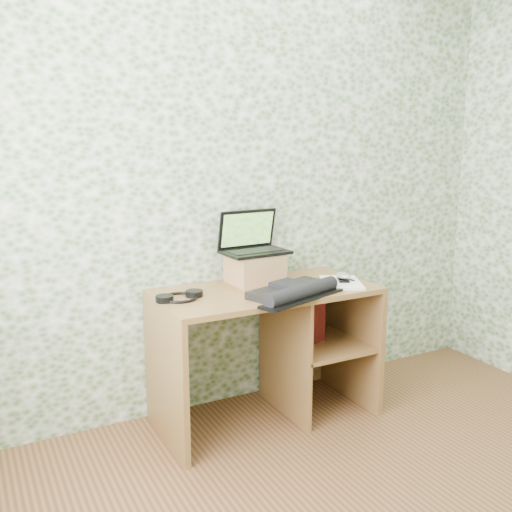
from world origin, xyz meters
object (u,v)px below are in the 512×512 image
riser (255,268)px  notepad (341,283)px  desk (275,332)px  keyboard (295,291)px  laptop (252,243)px

riser → notepad: 0.49m
desk → keyboard: size_ratio=2.14×
desk → riser: size_ratio=4.26×
desk → riser: bearing=120.6°
notepad → keyboard: bearing=-140.1°
keyboard → desk: bearing=67.1°
riser → keyboard: riser is taller
riser → notepad: (0.42, -0.25, -0.08)m
desk → laptop: size_ratio=3.24×
riser → keyboard: 0.35m
desk → notepad: notepad is taller
keyboard → riser: bearing=79.8°
laptop → notepad: bearing=-37.7°
laptop → keyboard: laptop is taller
laptop → keyboard: 0.43m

